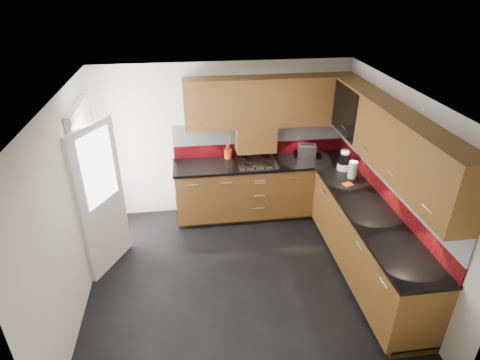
{
  "coord_description": "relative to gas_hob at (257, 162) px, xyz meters",
  "views": [
    {
      "loc": [
        -0.55,
        -3.93,
        3.58
      ],
      "look_at": [
        0.08,
        0.65,
        1.11
      ],
      "focal_mm": 30.0,
      "sensor_mm": 36.0,
      "label": 1
    }
  ],
  "objects": [
    {
      "name": "room",
      "position": [
        -0.45,
        -1.47,
        0.54
      ],
      "size": [
        4.0,
        3.8,
        2.64
      ],
      "color": "black"
    },
    {
      "name": "base_cabinets",
      "position": [
        0.62,
        -0.75,
        -0.52
      ],
      "size": [
        2.7,
        3.2,
        0.95
      ],
      "color": "#5A3914",
      "rests_on": "room"
    },
    {
      "name": "countertop",
      "position": [
        0.6,
        -0.77,
        -0.04
      ],
      "size": [
        2.72,
        3.22,
        0.04
      ],
      "color": "black",
      "rests_on": "base_cabinets"
    },
    {
      "name": "backsplash",
      "position": [
        0.83,
        -0.54,
        0.25
      ],
      "size": [
        2.7,
        3.2,
        0.54
      ],
      "color": "maroon",
      "rests_on": "countertop"
    },
    {
      "name": "upper_cabinets",
      "position": [
        0.78,
        -0.69,
        0.88
      ],
      "size": [
        2.5,
        3.2,
        0.72
      ],
      "color": "#5A3914",
      "rests_on": "room"
    },
    {
      "name": "extractor_hood",
      "position": [
        -0.0,
        0.17,
        0.32
      ],
      "size": [
        0.6,
        0.33,
        0.4
      ],
      "primitive_type": "cube",
      "color": "#5A3914",
      "rests_on": "room"
    },
    {
      "name": "glass_cabinet",
      "position": [
        1.26,
        -0.4,
        0.91
      ],
      "size": [
        0.32,
        0.8,
        0.66
      ],
      "color": "black",
      "rests_on": "room"
    },
    {
      "name": "back_door",
      "position": [
        -2.23,
        -0.72,
        0.08
      ],
      "size": [
        0.42,
        1.19,
        2.04
      ],
      "color": "white",
      "rests_on": "room"
    },
    {
      "name": "gas_hob",
      "position": [
        0.0,
        0.0,
        0.0
      ],
      "size": [
        0.59,
        0.52,
        0.05
      ],
      "color": "silver",
      "rests_on": "countertop"
    },
    {
      "name": "utensil_pot",
      "position": [
        -0.42,
        0.24,
        0.08
      ],
      "size": [
        0.12,
        0.12,
        0.43
      ],
      "color": "red",
      "rests_on": "countertop"
    },
    {
      "name": "toaster",
      "position": [
        0.8,
        0.12,
        0.08
      ],
      "size": [
        0.31,
        0.23,
        0.2
      ],
      "color": "silver",
      "rests_on": "countertop"
    },
    {
      "name": "food_processor",
      "position": [
        1.21,
        -0.39,
        0.12
      ],
      "size": [
        0.18,
        0.18,
        0.3
      ],
      "color": "white",
      "rests_on": "countertop"
    },
    {
      "name": "paper_towel",
      "position": [
        1.24,
        -0.65,
        0.11
      ],
      "size": [
        0.15,
        0.15,
        0.25
      ],
      "primitive_type": "cylinder",
      "rotation": [
        0.0,
        0.0,
        0.27
      ],
      "color": "white",
      "rests_on": "countertop"
    },
    {
      "name": "orange_cloth",
      "position": [
        1.11,
        -0.86,
        -0.01
      ],
      "size": [
        0.15,
        0.14,
        0.01
      ],
      "primitive_type": "cube",
      "rotation": [
        0.0,
        0.0,
        0.24
      ],
      "color": "#F9591B",
      "rests_on": "countertop"
    }
  ]
}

